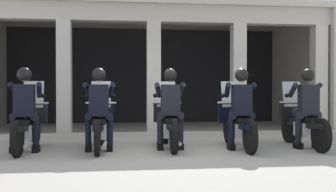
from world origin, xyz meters
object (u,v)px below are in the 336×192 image
at_px(police_officer_far_left, 25,102).
at_px(police_officer_left, 99,102).
at_px(motorcycle_right, 237,123).
at_px(police_officer_right, 241,102).
at_px(motorcycle_left, 100,124).
at_px(motorcycle_far_right, 301,122).
at_px(motorcycle_far_left, 29,124).
at_px(police_officer_far_right, 308,101).
at_px(motorcycle_center, 169,123).
at_px(police_officer_center, 170,102).

height_order(police_officer_far_left, police_officer_left, same).
xyz_separation_m(motorcycle_right, police_officer_right, (-0.00, -0.28, 0.44)).
height_order(motorcycle_left, motorcycle_far_right, same).
height_order(motorcycle_far_left, police_officer_far_right, police_officer_far_right).
bearing_deg(police_officer_far_left, motorcycle_center, -11.33).
xyz_separation_m(police_officer_center, motorcycle_right, (1.37, 0.09, -0.44)).
height_order(police_officer_left, police_officer_right, same).
distance_m(police_officer_far_left, police_officer_center, 2.73).
bearing_deg(motorcycle_center, police_officer_right, -30.14).
xyz_separation_m(motorcycle_far_left, police_officer_left, (1.36, -0.30, 0.44)).
xyz_separation_m(motorcycle_right, police_officer_far_right, (1.36, -0.27, 0.44)).
bearing_deg(police_officer_far_left, motorcycle_left, -7.01).
distance_m(motorcycle_right, police_officer_right, 0.52).
distance_m(motorcycle_left, motorcycle_right, 2.74).
relative_size(motorcycle_far_left, motorcycle_right, 1.00).
xyz_separation_m(police_officer_far_left, police_officer_right, (4.10, -0.16, -0.00)).
bearing_deg(motorcycle_left, motorcycle_right, -16.51).
relative_size(motorcycle_center, police_officer_right, 1.29).
bearing_deg(motorcycle_far_left, motorcycle_far_right, -19.44).
height_order(police_officer_center, police_officer_far_right, same).
bearing_deg(motorcycle_right, police_officer_far_left, 168.06).
height_order(police_officer_far_left, motorcycle_center, police_officer_far_left).
bearing_deg(motorcycle_center, police_officer_far_right, -20.47).
distance_m(motorcycle_center, motorcycle_right, 1.38).
distance_m(police_officer_center, motorcycle_far_right, 2.77).
distance_m(motorcycle_center, police_officer_center, 0.52).
relative_size(police_officer_right, motorcycle_far_right, 0.78).
bearing_deg(police_officer_center, motorcycle_far_left, 163.86).
bearing_deg(police_officer_far_left, police_officer_right, -20.17).
xyz_separation_m(police_officer_center, police_officer_right, (1.37, -0.19, -0.00)).
height_order(police_officer_far_left, police_officer_right, same).
xyz_separation_m(motorcycle_left, motorcycle_far_right, (4.10, -0.13, 0.00)).
relative_size(motorcycle_far_left, motorcycle_center, 1.00).
bearing_deg(police_officer_right, motorcycle_far_right, -1.30).
distance_m(motorcycle_right, motorcycle_far_right, 1.37).
bearing_deg(motorcycle_far_left, police_officer_far_right, -22.41).
relative_size(motorcycle_far_left, police_officer_right, 1.29).
bearing_deg(police_officer_center, motorcycle_right, -7.10).
bearing_deg(motorcycle_far_left, police_officer_left, -30.46).
distance_m(motorcycle_far_left, police_officer_center, 2.78).
bearing_deg(police_officer_far_right, motorcycle_far_left, 166.39).
relative_size(police_officer_right, police_officer_far_right, 1.00).
bearing_deg(motorcycle_left, motorcycle_far_right, -15.31).
xyz_separation_m(motorcycle_center, police_officer_far_right, (2.73, -0.46, 0.44)).
bearing_deg(police_officer_far_right, motorcycle_far_right, 80.68).
bearing_deg(police_officer_far_right, motorcycle_center, 161.30).
bearing_deg(police_officer_center, motorcycle_far_right, -8.66).
bearing_deg(police_officer_right, motorcycle_center, 147.09).
bearing_deg(police_officer_right, police_officer_center, 158.29).
height_order(motorcycle_far_left, police_officer_center, police_officer_center).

